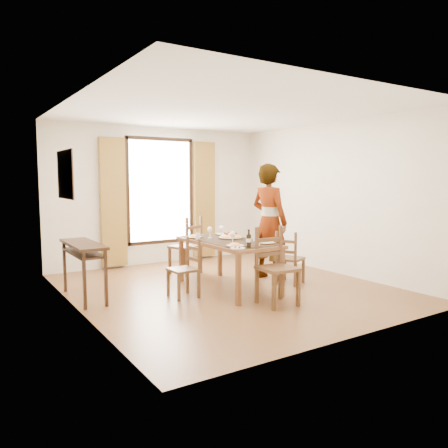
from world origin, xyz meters
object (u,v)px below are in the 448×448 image
console_table (83,251)px  dining_table (228,245)px  pasta_platter (231,235)px  man (269,222)px

console_table → dining_table: bearing=-17.4°
dining_table → pasta_platter: (0.14, 0.14, 0.12)m
dining_table → pasta_platter: pasta_platter is taller
console_table → pasta_platter: bearing=-12.9°
console_table → dining_table: console_table is taller
man → pasta_platter: size_ratio=4.86×
console_table → pasta_platter: size_ratio=3.00×
man → pasta_platter: (-0.82, -0.06, -0.17)m
console_table → dining_table: size_ratio=0.67×
console_table → dining_table: (2.02, -0.63, 0.00)m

